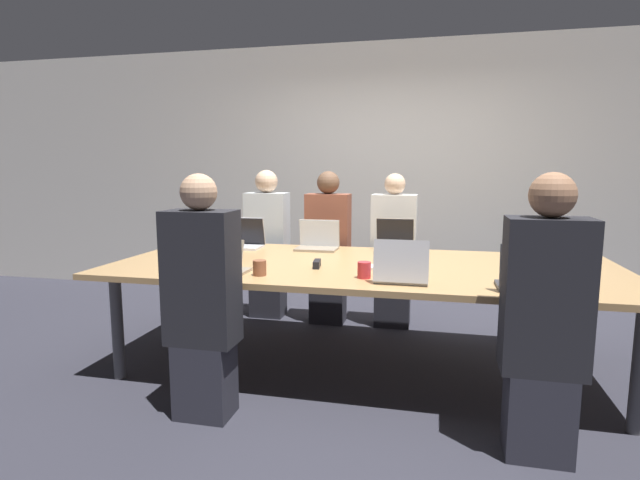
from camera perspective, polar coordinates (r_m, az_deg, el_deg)
name	(u,v)px	position (r m, az deg, el deg)	size (l,w,h in m)	color
ground_plane	(361,366)	(3.84, 4.72, -14.13)	(24.00, 24.00, 0.00)	#2D2D38
curtain_wall	(390,173)	(5.57, 7.97, 7.54)	(12.00, 0.06, 2.80)	beige
conference_table	(362,271)	(3.63, 4.86, -3.52)	(3.59, 1.55, 0.77)	tan
laptop_far_midleft	(318,241)	(4.24, -0.24, -0.10)	(0.35, 0.24, 0.25)	gray
person_far_midleft	(328,250)	(4.68, 0.93, -1.16)	(0.40, 0.24, 1.43)	#2D2D38
laptop_near_left	(222,264)	(3.32, -11.09, -2.65)	(0.31, 0.23, 0.23)	gray
person_near_left	(202,302)	(2.97, -13.29, -6.89)	(0.40, 0.24, 1.43)	#2D2D38
cup_near_left	(260,268)	(3.23, -6.92, -3.18)	(0.09, 0.09, 0.10)	brown
laptop_far_center	(394,242)	(4.19, 8.49, -0.21)	(0.31, 0.27, 0.27)	gray
person_far_center	(393,253)	(4.63, 8.39, -1.53)	(0.40, 0.24, 1.41)	#2D2D38
laptop_near_right	(528,278)	(3.03, 22.68, -3.99)	(0.32, 0.26, 0.27)	#333338
person_near_right	(544,323)	(2.72, 24.23, -8.63)	(0.40, 0.24, 1.44)	#2D2D38
bottle_near_right	(571,272)	(3.23, 26.76, -3.28)	(0.06, 0.06, 0.21)	#ADD1E0
laptop_near_midright	(401,270)	(3.04, 9.28, -3.44)	(0.32, 0.26, 0.27)	#B7B7BC
cup_near_midright	(364,270)	(3.15, 5.07, -3.44)	(0.08, 0.08, 0.10)	red
laptop_far_left	(243,239)	(4.40, -8.78, 0.13)	(0.36, 0.26, 0.26)	silver
person_far_left	(267,246)	(4.91, -6.03, -0.68)	(0.40, 0.24, 1.44)	#2D2D38
stapler	(317,264)	(3.47, -0.36, -2.74)	(0.06, 0.15, 0.05)	black
notebook	(381,268)	(3.45, 7.03, -3.14)	(0.24, 0.15, 0.02)	silver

